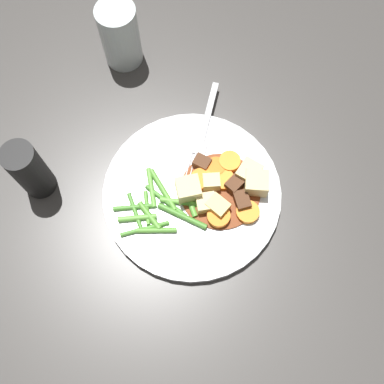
{
  "coord_description": "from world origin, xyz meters",
  "views": [
    {
      "loc": [
        -0.09,
        -0.22,
        0.66
      ],
      "look_at": [
        0.0,
        0.0,
        0.01
      ],
      "focal_mm": 42.34,
      "sensor_mm": 36.0,
      "label": 1
    }
  ],
  "objects_px": {
    "carrot_slice_5": "(230,162)",
    "meat_chunk_2": "(235,184)",
    "carrot_slice_0": "(201,180)",
    "water_glass": "(120,35)",
    "meat_chunk_0": "(242,201)",
    "pepper_mill": "(30,170)",
    "carrot_slice_2": "(248,212)",
    "potato_chunk_3": "(206,203)",
    "carrot_slice_4": "(224,182)",
    "fork": "(203,132)",
    "meat_chunk_1": "(202,163)",
    "carrot_slice_1": "(216,167)",
    "potato_chunk_5": "(189,192)",
    "carrot_slice_3": "(219,216)",
    "potato_chunk_4": "(212,184)",
    "dinner_plate": "(192,194)",
    "potato_chunk_1": "(249,173)",
    "potato_chunk_2": "(218,206)",
    "potato_chunk_0": "(256,183)"
  },
  "relations": [
    {
      "from": "potato_chunk_0",
      "to": "water_glass",
      "type": "bearing_deg",
      "value": 109.08
    },
    {
      "from": "carrot_slice_1",
      "to": "carrot_slice_0",
      "type": "bearing_deg",
      "value": -157.65
    },
    {
      "from": "carrot_slice_2",
      "to": "potato_chunk_3",
      "type": "bearing_deg",
      "value": 147.01
    },
    {
      "from": "carrot_slice_3",
      "to": "carrot_slice_4",
      "type": "bearing_deg",
      "value": 58.85
    },
    {
      "from": "carrot_slice_2",
      "to": "potato_chunk_1",
      "type": "distance_m",
      "value": 0.06
    },
    {
      "from": "carrot_slice_0",
      "to": "water_glass",
      "type": "distance_m",
      "value": 0.28
    },
    {
      "from": "meat_chunk_0",
      "to": "pepper_mill",
      "type": "distance_m",
      "value": 0.31
    },
    {
      "from": "dinner_plate",
      "to": "carrot_slice_3",
      "type": "distance_m",
      "value": 0.06
    },
    {
      "from": "fork",
      "to": "meat_chunk_1",
      "type": "bearing_deg",
      "value": -114.49
    },
    {
      "from": "potato_chunk_5",
      "to": "meat_chunk_1",
      "type": "distance_m",
      "value": 0.05
    },
    {
      "from": "carrot_slice_0",
      "to": "potato_chunk_5",
      "type": "bearing_deg",
      "value": -149.81
    },
    {
      "from": "dinner_plate",
      "to": "potato_chunk_2",
      "type": "relative_size",
      "value": 8.87
    },
    {
      "from": "potato_chunk_4",
      "to": "meat_chunk_0",
      "type": "bearing_deg",
      "value": -52.24
    },
    {
      "from": "carrot_slice_0",
      "to": "carrot_slice_1",
      "type": "xyz_separation_m",
      "value": [
        0.03,
        0.01,
        -0.0
      ]
    },
    {
      "from": "dinner_plate",
      "to": "potato_chunk_3",
      "type": "relative_size",
      "value": 9.5
    },
    {
      "from": "meat_chunk_0",
      "to": "pepper_mill",
      "type": "relative_size",
      "value": 0.25
    },
    {
      "from": "carrot_slice_5",
      "to": "meat_chunk_2",
      "type": "distance_m",
      "value": 0.04
    },
    {
      "from": "carrot_slice_4",
      "to": "carrot_slice_5",
      "type": "height_order",
      "value": "carrot_slice_5"
    },
    {
      "from": "carrot_slice_2",
      "to": "meat_chunk_1",
      "type": "height_order",
      "value": "meat_chunk_1"
    },
    {
      "from": "carrot_slice_0",
      "to": "potato_chunk_5",
      "type": "height_order",
      "value": "potato_chunk_5"
    },
    {
      "from": "water_glass",
      "to": "pepper_mill",
      "type": "relative_size",
      "value": 1.01
    },
    {
      "from": "potato_chunk_0",
      "to": "meat_chunk_0",
      "type": "height_order",
      "value": "potato_chunk_0"
    },
    {
      "from": "meat_chunk_0",
      "to": "carrot_slice_4",
      "type": "bearing_deg",
      "value": 107.26
    },
    {
      "from": "carrot_slice_4",
      "to": "fork",
      "type": "xyz_separation_m",
      "value": [
        0.0,
        0.09,
        -0.0
      ]
    },
    {
      "from": "potato_chunk_1",
      "to": "potato_chunk_2",
      "type": "distance_m",
      "value": 0.07
    },
    {
      "from": "carrot_slice_0",
      "to": "meat_chunk_1",
      "type": "height_order",
      "value": "meat_chunk_1"
    },
    {
      "from": "carrot_slice_1",
      "to": "dinner_plate",
      "type": "bearing_deg",
      "value": -154.66
    },
    {
      "from": "meat_chunk_2",
      "to": "fork",
      "type": "relative_size",
      "value": 0.18
    },
    {
      "from": "potato_chunk_2",
      "to": "meat_chunk_1",
      "type": "bearing_deg",
      "value": 86.07
    },
    {
      "from": "meat_chunk_2",
      "to": "carrot_slice_5",
      "type": "bearing_deg",
      "value": 77.67
    },
    {
      "from": "water_glass",
      "to": "pepper_mill",
      "type": "distance_m",
      "value": 0.27
    },
    {
      "from": "carrot_slice_1",
      "to": "carrot_slice_2",
      "type": "relative_size",
      "value": 0.88
    },
    {
      "from": "carrot_slice_4",
      "to": "fork",
      "type": "relative_size",
      "value": 0.22
    },
    {
      "from": "carrot_slice_1",
      "to": "potato_chunk_1",
      "type": "relative_size",
      "value": 0.9
    },
    {
      "from": "carrot_slice_5",
      "to": "potato_chunk_5",
      "type": "distance_m",
      "value": 0.08
    },
    {
      "from": "carrot_slice_5",
      "to": "potato_chunk_0",
      "type": "relative_size",
      "value": 0.96
    },
    {
      "from": "carrot_slice_1",
      "to": "meat_chunk_1",
      "type": "xyz_separation_m",
      "value": [
        -0.02,
        0.01,
        0.0
      ]
    },
    {
      "from": "meat_chunk_2",
      "to": "carrot_slice_4",
      "type": "bearing_deg",
      "value": 137.89
    },
    {
      "from": "dinner_plate",
      "to": "fork",
      "type": "height_order",
      "value": "fork"
    },
    {
      "from": "carrot_slice_3",
      "to": "carrot_slice_5",
      "type": "height_order",
      "value": "same"
    },
    {
      "from": "fork",
      "to": "potato_chunk_2",
      "type": "bearing_deg",
      "value": -102.73
    },
    {
      "from": "carrot_slice_4",
      "to": "potato_chunk_3",
      "type": "relative_size",
      "value": 1.19
    },
    {
      "from": "carrot_slice_4",
      "to": "water_glass",
      "type": "bearing_deg",
      "value": 102.87
    },
    {
      "from": "potato_chunk_3",
      "to": "potato_chunk_4",
      "type": "xyz_separation_m",
      "value": [
        0.02,
        0.02,
        0.0
      ]
    },
    {
      "from": "potato_chunk_4",
      "to": "meat_chunk_2",
      "type": "bearing_deg",
      "value": -22.16
    },
    {
      "from": "carrot_slice_3",
      "to": "potato_chunk_3",
      "type": "distance_m",
      "value": 0.03
    },
    {
      "from": "carrot_slice_0",
      "to": "potato_chunk_5",
      "type": "relative_size",
      "value": 0.96
    },
    {
      "from": "carrot_slice_1",
      "to": "meat_chunk_0",
      "type": "height_order",
      "value": "meat_chunk_0"
    },
    {
      "from": "carrot_slice_2",
      "to": "fork",
      "type": "relative_size",
      "value": 0.23
    },
    {
      "from": "carrot_slice_3",
      "to": "meat_chunk_2",
      "type": "relative_size",
      "value": 1.28
    }
  ]
}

